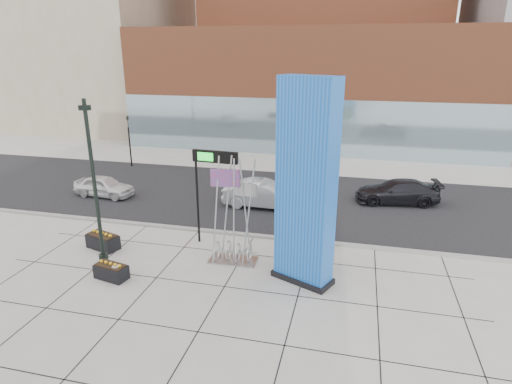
% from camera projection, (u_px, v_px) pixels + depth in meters
% --- Properties ---
extents(ground, '(160.00, 160.00, 0.00)m').
position_uv_depth(ground, '(209.00, 272.00, 18.48)').
color(ground, '#9E9991').
rests_on(ground, ground).
extents(street_asphalt, '(80.00, 12.00, 0.02)m').
position_uv_depth(street_asphalt, '(261.00, 197.00, 27.68)').
color(street_asphalt, black).
rests_on(street_asphalt, ground).
extents(curb_edge, '(80.00, 0.30, 0.12)m').
position_uv_depth(curb_edge, '(235.00, 234.00, 22.14)').
color(curb_edge, gray).
rests_on(curb_edge, ground).
extents(tower_podium, '(34.00, 10.00, 11.00)m').
position_uv_depth(tower_podium, '(310.00, 88.00, 41.36)').
color(tower_podium, brown).
rests_on(tower_podium, ground).
extents(tower_glass_front, '(34.00, 0.60, 5.00)m').
position_uv_depth(tower_glass_front, '(303.00, 127.00, 37.90)').
color(tower_glass_front, '#8CA5B2').
rests_on(tower_glass_front, ground).
extents(blue_pylon, '(2.71, 2.03, 8.27)m').
position_uv_depth(blue_pylon, '(306.00, 189.00, 16.58)').
color(blue_pylon, blue).
rests_on(blue_pylon, ground).
extents(lamp_post, '(0.50, 0.40, 7.30)m').
position_uv_depth(lamp_post, '(97.00, 201.00, 18.27)').
color(lamp_post, black).
rests_on(lamp_post, ground).
extents(public_art_sculpture, '(2.18, 1.14, 4.89)m').
position_uv_depth(public_art_sculpture, '(233.00, 235.00, 19.03)').
color(public_art_sculpture, '#B5B7BA').
rests_on(public_art_sculpture, ground).
extents(concrete_bollard, '(0.33, 0.33, 0.65)m').
position_uv_depth(concrete_bollard, '(116.00, 273.00, 17.72)').
color(concrete_bollard, gray).
rests_on(concrete_bollard, ground).
extents(overhead_street_sign, '(2.22, 0.36, 4.71)m').
position_uv_depth(overhead_street_sign, '(212.00, 164.00, 19.92)').
color(overhead_street_sign, black).
rests_on(overhead_street_sign, ground).
extents(round_planter_east, '(0.99, 0.99, 2.47)m').
position_uv_depth(round_planter_east, '(321.00, 241.00, 18.74)').
color(round_planter_east, '#91C1C3').
rests_on(round_planter_east, ground).
extents(round_planter_mid, '(0.90, 0.90, 2.24)m').
position_uv_depth(round_planter_mid, '(319.00, 226.00, 20.50)').
color(round_planter_mid, '#91C1C3').
rests_on(round_planter_mid, ground).
extents(round_planter_west, '(0.94, 0.94, 2.36)m').
position_uv_depth(round_planter_west, '(305.00, 235.00, 19.46)').
color(round_planter_west, '#91C1C3').
rests_on(round_planter_west, ground).
extents(box_planter_north, '(1.74, 1.23, 0.87)m').
position_uv_depth(box_planter_north, '(103.00, 241.00, 20.55)').
color(box_planter_north, black).
rests_on(box_planter_north, ground).
extents(box_planter_south, '(1.50, 0.96, 0.76)m').
position_uv_depth(box_planter_south, '(111.00, 271.00, 17.86)').
color(box_planter_south, black).
rests_on(box_planter_south, ground).
extents(car_white_west, '(4.04, 1.87, 1.34)m').
position_uv_depth(car_white_west, '(104.00, 186.00, 27.72)').
color(car_white_west, silver).
rests_on(car_white_west, ground).
extents(car_silver_mid, '(4.90, 1.75, 1.61)m').
position_uv_depth(car_silver_mid, '(264.00, 194.00, 25.78)').
color(car_silver_mid, '#B4B8BC').
rests_on(car_silver_mid, ground).
extents(car_dark_east, '(5.28, 2.75, 1.46)m').
position_uv_depth(car_dark_east, '(397.00, 192.00, 26.47)').
color(car_dark_east, black).
rests_on(car_dark_east, ground).
extents(traffic_signal, '(0.15, 0.18, 4.10)m').
position_uv_depth(traffic_signal, '(129.00, 139.00, 34.22)').
color(traffic_signal, black).
rests_on(traffic_signal, ground).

